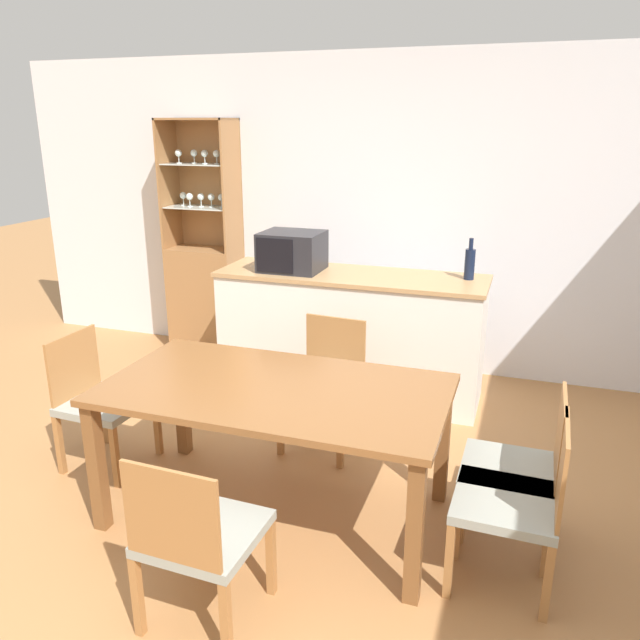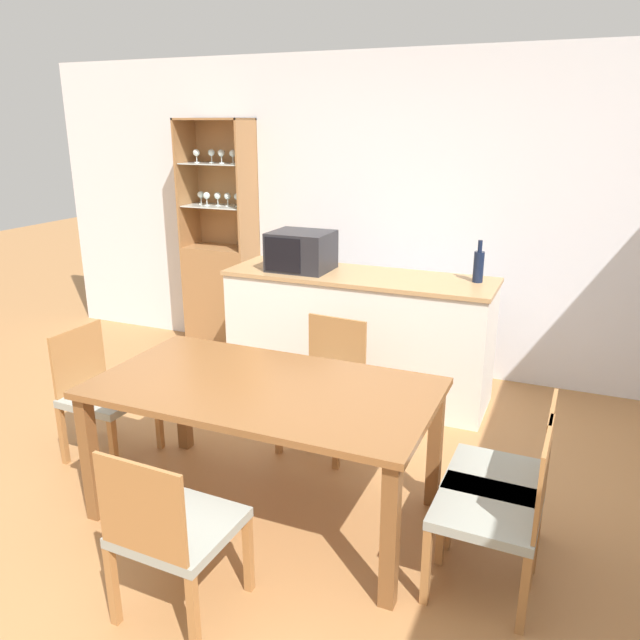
# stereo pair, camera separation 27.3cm
# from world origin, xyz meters

# --- Properties ---
(ground_plane) EXTENTS (18.00, 18.00, 0.00)m
(ground_plane) POSITION_xyz_m (0.00, 0.00, 0.00)
(ground_plane) COLOR #B27A47
(wall_back) EXTENTS (6.80, 0.06, 2.55)m
(wall_back) POSITION_xyz_m (0.00, 2.63, 1.27)
(wall_back) COLOR silver
(wall_back) RESTS_ON ground_plane
(kitchen_counter) EXTENTS (1.99, 0.62, 0.94)m
(kitchen_counter) POSITION_xyz_m (-0.08, 1.90, 0.47)
(kitchen_counter) COLOR white
(kitchen_counter) RESTS_ON ground_plane
(display_cabinet) EXTENTS (0.63, 0.35, 2.05)m
(display_cabinet) POSITION_xyz_m (-1.59, 2.43, 0.63)
(display_cabinet) COLOR #A37042
(display_cabinet) RESTS_ON ground_plane
(dining_table) EXTENTS (1.74, 0.94, 0.74)m
(dining_table) POSITION_xyz_m (-0.00, 0.26, 0.65)
(dining_table) COLOR brown
(dining_table) RESTS_ON ground_plane
(dining_chair_head_far) EXTENTS (0.48, 0.48, 0.82)m
(dining_chair_head_far) POSITION_xyz_m (0.00, 1.06, 0.42)
(dining_chair_head_far) COLOR #999E93
(dining_chair_head_far) RESTS_ON ground_plane
(dining_chair_side_right_far) EXTENTS (0.45, 0.45, 0.82)m
(dining_chair_side_right_far) POSITION_xyz_m (1.20, 0.40, 0.42)
(dining_chair_side_right_far) COLOR #999E93
(dining_chair_side_right_far) RESTS_ON ground_plane
(dining_chair_side_left_far) EXTENTS (0.46, 0.46, 0.82)m
(dining_chair_side_left_far) POSITION_xyz_m (-1.21, 0.40, 0.42)
(dining_chair_side_left_far) COLOR #999E93
(dining_chair_side_left_far) RESTS_ON ground_plane
(dining_chair_head_near) EXTENTS (0.46, 0.46, 0.82)m
(dining_chair_head_near) POSITION_xyz_m (-0.00, -0.55, 0.42)
(dining_chair_head_near) COLOR #999E93
(dining_chair_head_near) RESTS_ON ground_plane
(dining_chair_side_right_near) EXTENTS (0.46, 0.46, 0.82)m
(dining_chair_side_right_near) POSITION_xyz_m (1.20, 0.11, 0.42)
(dining_chair_side_right_near) COLOR #999E93
(dining_chair_side_right_near) RESTS_ON ground_plane
(microwave) EXTENTS (0.45, 0.39, 0.29)m
(microwave) POSITION_xyz_m (-0.53, 1.87, 1.09)
(microwave) COLOR #232328
(microwave) RESTS_ON kitchen_counter
(wine_bottle) EXTENTS (0.07, 0.07, 0.30)m
(wine_bottle) POSITION_xyz_m (0.76, 2.01, 1.06)
(wine_bottle) COLOR #141E38
(wine_bottle) RESTS_ON kitchen_counter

